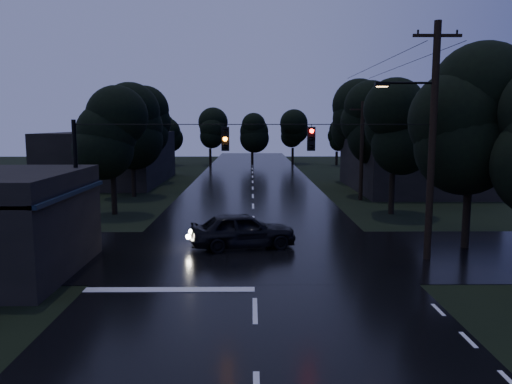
{
  "coord_description": "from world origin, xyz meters",
  "views": [
    {
      "loc": [
        -0.1,
        -9.96,
        5.82
      ],
      "look_at": [
        0.1,
        12.57,
        2.74
      ],
      "focal_mm": 35.0,
      "sensor_mm": 36.0,
      "label": 1
    }
  ],
  "objects": [
    {
      "name": "tree_left_a",
      "position": [
        -9.0,
        22.0,
        5.24
      ],
      "size": [
        3.92,
        3.92,
        8.26
      ],
      "color": "black",
      "rests_on": "ground"
    },
    {
      "name": "tree_left_c",
      "position": [
        -10.2,
        40.0,
        5.99
      ],
      "size": [
        4.48,
        4.48,
        9.44
      ],
      "color": "black",
      "rests_on": "ground"
    },
    {
      "name": "tree_corner_near",
      "position": [
        10.0,
        13.0,
        5.99
      ],
      "size": [
        4.48,
        4.48,
        9.44
      ],
      "color": "black",
      "rests_on": "ground"
    },
    {
      "name": "tree_right_b",
      "position": [
        9.6,
        30.0,
        5.99
      ],
      "size": [
        4.48,
        4.48,
        9.44
      ],
      "color": "black",
      "rests_on": "ground"
    },
    {
      "name": "utility_pole_far",
      "position": [
        8.3,
        28.0,
        3.88
      ],
      "size": [
        2.0,
        0.3,
        7.5
      ],
      "color": "black",
      "rests_on": "ground"
    },
    {
      "name": "main_road",
      "position": [
        0.0,
        30.0,
        0.0
      ],
      "size": [
        12.0,
        120.0,
        0.02
      ],
      "primitive_type": "cube",
      "color": "black",
      "rests_on": "ground"
    },
    {
      "name": "anchor_pole_left",
      "position": [
        -7.5,
        11.0,
        3.0
      ],
      "size": [
        0.18,
        0.18,
        6.0
      ],
      "primitive_type": "cylinder",
      "color": "black",
      "rests_on": "ground"
    },
    {
      "name": "cross_street",
      "position": [
        0.0,
        12.0,
        0.0
      ],
      "size": [
        60.0,
        9.0,
        0.02
      ],
      "primitive_type": "cube",
      "color": "black",
      "rests_on": "ground"
    },
    {
      "name": "utility_pole_main",
      "position": [
        7.41,
        11.0,
        5.26
      ],
      "size": [
        3.5,
        0.3,
        10.0
      ],
      "color": "black",
      "rests_on": "ground"
    },
    {
      "name": "tree_right_a",
      "position": [
        9.0,
        22.0,
        5.62
      ],
      "size": [
        4.2,
        4.2,
        8.85
      ],
      "color": "black",
      "rests_on": "ground"
    },
    {
      "name": "tree_left_b",
      "position": [
        -9.6,
        30.0,
        5.62
      ],
      "size": [
        4.2,
        4.2,
        8.85
      ],
      "color": "black",
      "rests_on": "ground"
    },
    {
      "name": "building_far_left",
      "position": [
        -14.0,
        40.0,
        2.5
      ],
      "size": [
        10.0,
        16.0,
        5.0
      ],
      "primitive_type": "cube",
      "color": "black",
      "rests_on": "ground"
    },
    {
      "name": "tree_right_c",
      "position": [
        10.2,
        40.0,
        6.37
      ],
      "size": [
        4.76,
        4.76,
        10.03
      ],
      "color": "black",
      "rests_on": "ground"
    },
    {
      "name": "car",
      "position": [
        -0.52,
        13.16,
        0.85
      ],
      "size": [
        5.28,
        3.01,
        1.69
      ],
      "primitive_type": "imported",
      "rotation": [
        0.0,
        0.0,
        1.78
      ],
      "color": "black",
      "rests_on": "ground"
    },
    {
      "name": "span_signals",
      "position": [
        0.56,
        10.99,
        5.24
      ],
      "size": [
        15.0,
        0.37,
        1.12
      ],
      "color": "black",
      "rests_on": "ground"
    },
    {
      "name": "building_far_right",
      "position": [
        14.0,
        34.0,
        2.2
      ],
      "size": [
        10.0,
        14.0,
        4.4
      ],
      "primitive_type": "cube",
      "color": "black",
      "rests_on": "ground"
    }
  ]
}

